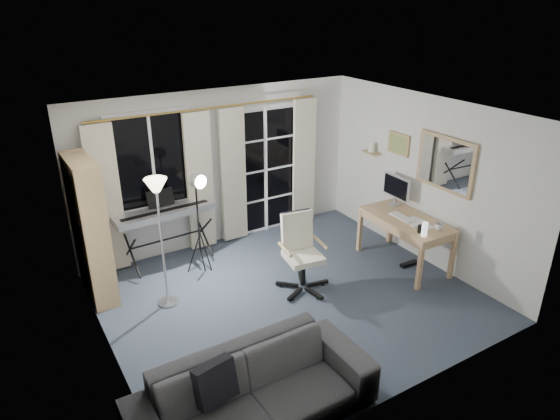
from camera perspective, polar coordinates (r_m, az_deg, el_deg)
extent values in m
cube|color=#374350|center=(6.60, 1.17, -10.03)|extent=(4.50, 4.00, 0.02)
cube|color=white|center=(7.21, -14.46, 5.51)|extent=(1.20, 0.06, 1.40)
cube|color=black|center=(7.18, -14.39, 5.45)|extent=(1.10, 0.02, 1.30)
cube|color=white|center=(7.18, -14.36, 5.43)|extent=(0.04, 0.03, 1.30)
cube|color=white|center=(8.03, -1.82, 4.50)|extent=(1.32, 0.06, 2.11)
cube|color=black|center=(7.87, -3.61, 4.06)|extent=(0.55, 0.02, 1.95)
cube|color=black|center=(8.14, 0.13, 4.80)|extent=(0.55, 0.02, 1.95)
cube|color=white|center=(7.99, -1.68, 4.42)|extent=(0.05, 0.04, 2.05)
cube|color=white|center=(8.16, -1.64, 1.27)|extent=(1.15, 0.03, 0.03)
cube|color=white|center=(7.98, -1.68, 4.59)|extent=(1.15, 0.03, 0.03)
cube|color=white|center=(7.84, -1.72, 8.05)|extent=(1.15, 0.03, 0.03)
cylinder|color=gold|center=(7.27, -7.92, 11.49)|extent=(3.50, 0.03, 0.03)
cube|color=beige|center=(7.10, -19.23, 1.04)|extent=(0.40, 0.07, 2.10)
cube|color=beige|center=(7.46, -9.16, 3.14)|extent=(0.40, 0.07, 2.10)
cube|color=beige|center=(7.66, -5.37, 3.91)|extent=(0.40, 0.07, 2.10)
cube|color=beige|center=(8.28, 2.76, 5.48)|extent=(0.40, 0.07, 2.10)
cube|color=tan|center=(6.28, -20.03, -3.56)|extent=(0.30, 0.03, 1.86)
cube|color=tan|center=(7.03, -21.64, -0.87)|extent=(0.30, 0.03, 1.86)
cube|color=tan|center=(6.63, -22.01, -2.40)|extent=(0.04, 0.84, 1.86)
cube|color=tan|center=(7.07, -19.82, -8.77)|extent=(0.31, 0.84, 0.02)
cube|color=tan|center=(6.90, -20.21, -6.34)|extent=(0.31, 0.84, 0.02)
cube|color=tan|center=(6.74, -20.63, -3.72)|extent=(0.31, 0.84, 0.02)
cube|color=tan|center=(6.59, -21.06, -0.97)|extent=(0.31, 0.84, 0.02)
cube|color=tan|center=(6.46, -21.51, 1.89)|extent=(0.31, 0.84, 0.02)
cube|color=tan|center=(6.34, -22.05, 5.25)|extent=(0.31, 0.84, 0.02)
cube|color=beige|center=(6.54, -19.51, -6.61)|extent=(0.21, 0.06, 0.24)
cube|color=#97493E|center=(6.63, -19.68, -6.45)|extent=(0.21, 0.04, 0.19)
cube|color=#303030|center=(6.69, -19.85, -6.07)|extent=(0.21, 0.04, 0.22)
cube|color=#97493E|center=(6.74, -20.03, -5.57)|extent=(0.21, 0.04, 0.28)
cube|color=beige|center=(6.81, -20.14, -5.55)|extent=(0.21, 0.05, 0.22)
cube|color=#9A352C|center=(6.89, -20.31, -5.21)|extent=(0.21, 0.04, 0.22)
cube|color=#385FAA|center=(6.95, -20.45, -4.96)|extent=(0.21, 0.05, 0.23)
cube|color=#97493E|center=(7.03, -20.59, -4.72)|extent=(0.21, 0.03, 0.21)
cube|color=#9A352C|center=(7.08, -20.72, -4.48)|extent=(0.21, 0.05, 0.22)
cube|color=#303030|center=(7.15, -20.89, -4.11)|extent=(0.21, 0.03, 0.24)
cube|color=#385FAA|center=(6.37, -19.94, -3.79)|extent=(0.21, 0.03, 0.26)
cube|color=#303030|center=(6.43, -20.08, -3.57)|extent=(0.21, 0.06, 0.25)
cube|color=#303030|center=(6.52, -20.25, -3.39)|extent=(0.21, 0.04, 0.22)
cube|color=#385FAA|center=(6.59, -20.39, -3.20)|extent=(0.21, 0.03, 0.20)
cube|color=#385FAA|center=(6.65, -20.53, -2.92)|extent=(0.21, 0.04, 0.22)
cube|color=#303030|center=(6.70, -20.69, -2.54)|extent=(0.21, 0.03, 0.26)
cube|color=#303030|center=(6.77, -20.79, -2.52)|extent=(0.21, 0.05, 0.20)
cube|color=#E68856|center=(6.84, -20.95, -2.22)|extent=(0.21, 0.04, 0.22)
cube|color=#97493E|center=(6.91, -21.09, -1.94)|extent=(0.21, 0.03, 0.23)
cube|color=#303030|center=(6.97, -21.20, -1.79)|extent=(0.21, 0.03, 0.22)
cube|color=#9A352C|center=(6.23, -20.39, -0.85)|extent=(0.21, 0.04, 0.26)
cube|color=#303030|center=(6.30, -20.50, -0.88)|extent=(0.21, 0.03, 0.20)
cube|color=beige|center=(6.35, -20.68, -0.36)|extent=(0.21, 0.03, 0.28)
cube|color=beige|center=(6.41, -20.80, -0.25)|extent=(0.21, 0.04, 0.25)
cube|color=#97493E|center=(6.48, -20.91, -0.24)|extent=(0.21, 0.03, 0.21)
cube|color=#385FAA|center=(6.54, -21.04, -0.01)|extent=(0.21, 0.04, 0.21)
cylinder|color=#B2B2B7|center=(6.64, -12.66, -10.21)|extent=(0.33, 0.33, 0.03)
cylinder|color=#B2B2B7|center=(6.25, -13.30, -4.15)|extent=(0.04, 0.04, 1.56)
cone|color=#FFE5B2|center=(5.93, -14.01, 2.75)|extent=(0.35, 0.35, 0.16)
cylinder|color=black|center=(7.23, -16.78, -4.31)|extent=(0.06, 0.69, 0.62)
cylinder|color=black|center=(7.23, -16.78, -4.31)|extent=(0.06, 0.69, 0.62)
cylinder|color=black|center=(7.57, -8.91, -2.25)|extent=(0.06, 0.69, 0.62)
cylinder|color=black|center=(7.57, -8.91, -2.25)|extent=(0.06, 0.69, 0.62)
cylinder|color=black|center=(7.38, -12.76, -3.27)|extent=(1.10, 0.08, 0.03)
cube|color=silver|center=(7.21, -13.05, -0.30)|extent=(1.44, 0.43, 0.10)
cube|color=white|center=(7.12, -12.81, -0.25)|extent=(1.32, 0.22, 0.02)
cube|color=black|center=(7.15, -12.95, -0.05)|extent=(1.28, 0.15, 0.01)
cube|color=black|center=(7.23, -13.51, 1.35)|extent=(0.39, 0.10, 0.24)
cylinder|color=black|center=(7.18, -8.48, -4.71)|extent=(0.10, 0.23, 0.60)
cylinder|color=black|center=(7.15, -9.83, -4.93)|extent=(0.23, 0.06, 0.61)
cylinder|color=black|center=(7.04, -8.87, -5.36)|extent=(0.16, 0.19, 0.61)
cylinder|color=black|center=(6.87, -9.37, -0.67)|extent=(0.03, 0.03, 1.04)
cylinder|color=silver|center=(6.64, -9.39, 3.30)|extent=(0.22, 0.17, 0.20)
cylinder|color=white|center=(6.60, -9.02, 3.19)|extent=(0.17, 0.08, 0.17)
cube|color=black|center=(6.82, 4.28, -8.34)|extent=(0.32, 0.10, 0.04)
cylinder|color=black|center=(6.86, 4.87, -8.34)|extent=(0.06, 0.06, 0.05)
cube|color=black|center=(6.92, 2.41, -7.78)|extent=(0.18, 0.30, 0.04)
cylinder|color=black|center=(7.00, 2.33, -7.59)|extent=(0.06, 0.06, 0.05)
cube|color=black|center=(6.78, 0.82, -8.51)|extent=(0.26, 0.26, 0.04)
cylinder|color=black|center=(6.80, 0.17, -8.57)|extent=(0.06, 0.06, 0.05)
cube|color=black|center=(6.58, 1.70, -9.58)|extent=(0.30, 0.19, 0.04)
cylinder|color=black|center=(6.54, 1.35, -10.05)|extent=(0.06, 0.06, 0.05)
cube|color=black|center=(6.61, 3.91, -9.47)|extent=(0.10, 0.32, 0.04)
cylinder|color=black|center=(6.58, 4.39, -9.89)|extent=(0.06, 0.06, 0.05)
cylinder|color=black|center=(6.62, 2.66, -7.04)|extent=(0.07, 0.07, 0.39)
cube|color=white|center=(6.52, 2.70, -5.41)|extent=(0.51, 0.51, 0.08)
cube|color=white|center=(6.55, 1.95, -2.33)|extent=(0.44, 0.19, 0.51)
cube|color=black|center=(6.58, 1.82, -2.04)|extent=(0.42, 0.16, 0.47)
cylinder|color=tan|center=(6.36, 0.57, -4.53)|extent=(0.10, 0.39, 0.04)
cylinder|color=tan|center=(6.56, 4.67, -3.72)|extent=(0.10, 0.39, 0.04)
cube|color=tan|center=(7.26, 14.24, -1.07)|extent=(0.72, 1.38, 0.04)
cube|color=tan|center=(7.29, 14.19, -1.55)|extent=(0.68, 1.34, 0.10)
cube|color=tan|center=(6.83, 15.69, -6.28)|extent=(0.06, 0.06, 0.69)
cube|color=tan|center=(7.23, 19.11, -5.00)|extent=(0.06, 0.06, 0.69)
cube|color=tan|center=(7.66, 9.12, -2.27)|extent=(0.06, 0.06, 0.69)
cube|color=tan|center=(8.02, 12.50, -1.34)|extent=(0.06, 0.06, 0.69)
cube|color=silver|center=(7.67, 12.98, 0.63)|extent=(0.18, 0.12, 0.01)
cube|color=silver|center=(7.63, 13.07, 1.51)|extent=(0.04, 0.03, 0.21)
cube|color=silver|center=(7.57, 13.17, 2.60)|extent=(0.05, 0.52, 0.33)
cube|color=black|center=(7.56, 13.07, 2.57)|extent=(0.03, 0.48, 0.29)
cube|color=white|center=(7.25, 13.76, -0.81)|extent=(0.15, 0.41, 0.02)
cube|color=white|center=(7.03, 15.04, -1.73)|extent=(0.06, 0.10, 0.02)
cube|color=white|center=(7.19, 15.35, -1.24)|extent=(0.24, 0.31, 0.01)
cube|color=white|center=(7.05, 16.25, -1.87)|extent=(0.22, 0.17, 0.00)
cube|color=black|center=(6.84, 15.71, -2.09)|extent=(0.05, 0.04, 0.12)
cylinder|color=white|center=(6.75, 16.20, -2.14)|extent=(0.08, 0.08, 0.19)
cube|color=black|center=(7.54, 14.53, -5.98)|extent=(0.29, 0.09, 0.05)
imported|color=silver|center=(7.00, 17.74, -1.74)|extent=(0.12, 0.10, 0.12)
cube|color=tan|center=(7.05, 18.40, 5.06)|extent=(0.04, 0.94, 0.74)
cube|color=white|center=(7.03, 18.29, 5.04)|extent=(0.01, 0.84, 0.64)
cube|color=tan|center=(7.62, 13.42, 7.36)|extent=(0.03, 0.42, 0.32)
cube|color=#64AE57|center=(7.61, 13.33, 7.34)|extent=(0.00, 0.36, 0.26)
cube|color=tan|center=(7.99, 10.41, 6.49)|extent=(0.16, 0.30, 0.02)
cone|color=white|center=(7.97, 10.45, 7.10)|extent=(0.12, 0.12, 0.15)
imported|color=#2A2A2C|center=(4.72, -3.01, -19.17)|extent=(2.24, 0.67, 0.88)
cube|color=black|center=(4.64, -7.41, -18.98)|extent=(0.41, 0.27, 0.40)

